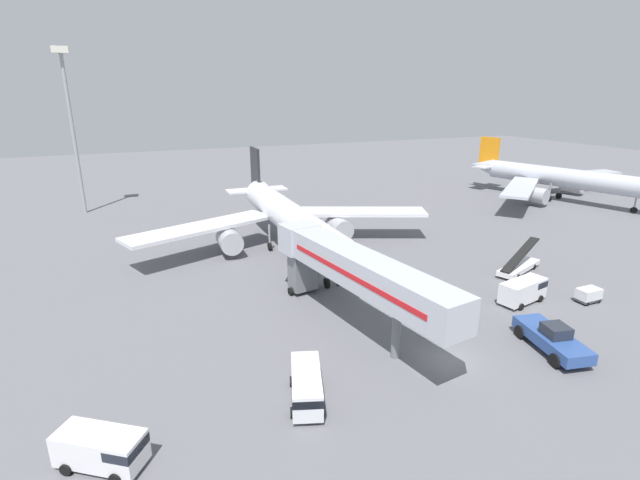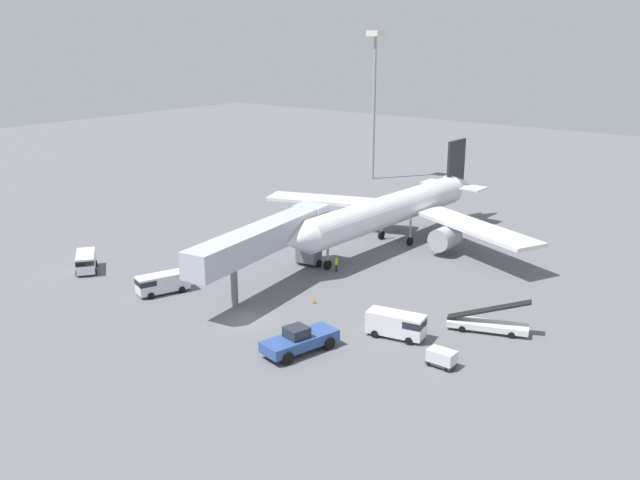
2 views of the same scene
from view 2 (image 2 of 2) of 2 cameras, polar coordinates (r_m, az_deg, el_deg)
ground_plane at (r=66.27m, az=-5.98°, el=-6.64°), size 300.00×300.00×0.00m
airplane_at_gate at (r=88.94m, az=6.15°, el=2.48°), size 40.62×40.39×11.57m
jet_bridge at (r=73.20m, az=-4.17°, el=0.17°), size 6.50×22.84×7.10m
pushback_tug at (r=59.49m, az=-1.70°, el=-8.22°), size 3.91×7.23×2.37m
belt_loader_truck at (r=65.27m, az=13.62°, el=-6.67°), size 7.43×4.31×3.37m
service_van_outer_right at (r=83.09m, az=-18.69°, el=-1.67°), size 5.06×4.41×2.10m
service_van_outer_left at (r=62.45m, az=6.39°, el=-6.87°), size 5.46×2.92×2.27m
service_van_far_right at (r=74.06m, az=-12.91°, el=-3.43°), size 3.59×5.71×2.07m
baggage_cart_near_left at (r=58.05m, az=9.98°, el=-9.49°), size 2.27×1.38×1.42m
ground_crew_worker_foreground at (r=78.71m, az=1.36°, el=-1.98°), size 0.43×0.43×1.76m
safety_cone_alpha at (r=69.97m, az=-0.47°, el=-5.00°), size 0.36×0.36×0.55m
safety_cone_bravo at (r=82.56m, az=1.47°, el=-1.55°), size 0.37×0.37×0.57m
apron_light_mast at (r=127.27m, az=4.51°, el=13.12°), size 2.40×2.40×26.42m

